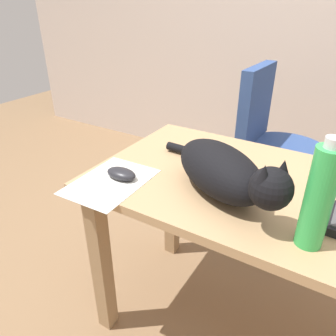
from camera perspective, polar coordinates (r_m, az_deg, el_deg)
name	(u,v)px	position (r m, az deg, el deg)	size (l,w,h in m)	color
desk	(300,226)	(1.12, 22.37, -9.56)	(1.39, 0.66, 0.71)	tan
office_chair	(272,167)	(1.87, 17.95, 0.20)	(0.48, 0.48, 0.95)	black
cat	(224,171)	(0.97, 9.93, -0.54)	(0.53, 0.36, 0.20)	black
computer_mouse	(121,174)	(1.08, -8.31, -1.00)	(0.11, 0.06, 0.04)	#232328
paper_sheet	(111,182)	(1.07, -10.15, -2.40)	(0.21, 0.30, 0.00)	white
water_bottle	(319,198)	(0.81, 25.26, -4.85)	(0.07, 0.07, 0.28)	green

